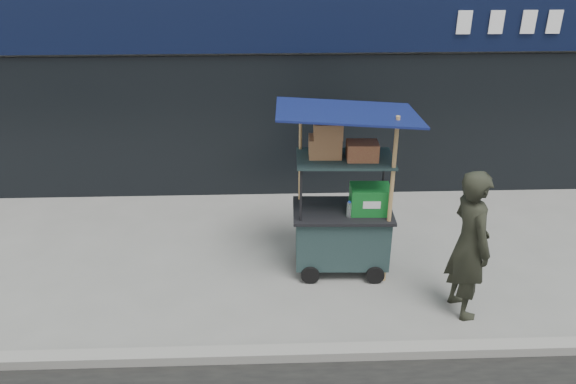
{
  "coord_description": "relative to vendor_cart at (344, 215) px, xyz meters",
  "views": [
    {
      "loc": [
        -0.82,
        -4.91,
        4.3
      ],
      "look_at": [
        -0.59,
        1.2,
        1.33
      ],
      "focal_mm": 35.0,
      "sensor_mm": 36.0,
      "label": 1
    }
  ],
  "objects": [
    {
      "name": "ground",
      "position": [
        -0.15,
        -1.54,
        -0.81
      ],
      "size": [
        80.0,
        80.0,
        0.0
      ],
      "primitive_type": "plane",
      "color": "slate",
      "rests_on": "ground"
    },
    {
      "name": "curb",
      "position": [
        -0.15,
        -1.74,
        -0.75
      ],
      "size": [
        80.0,
        0.18,
        0.12
      ],
      "primitive_type": "cube",
      "color": "gray",
      "rests_on": "ground"
    },
    {
      "name": "vendor_cart",
      "position": [
        0.0,
        0.0,
        0.0
      ],
      "size": [
        1.76,
        1.28,
        2.32
      ],
      "rotation": [
        0.0,
        0.0,
        -0.04
      ],
      "color": "#1A2D2D",
      "rests_on": "ground"
    },
    {
      "name": "vendor_man",
      "position": [
        1.34,
        -0.96,
        0.11
      ],
      "size": [
        0.56,
        0.75,
        1.85
      ],
      "primitive_type": "imported",
      "rotation": [
        0.0,
        0.0,
        1.76
      ],
      "color": "black",
      "rests_on": "ground"
    }
  ]
}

